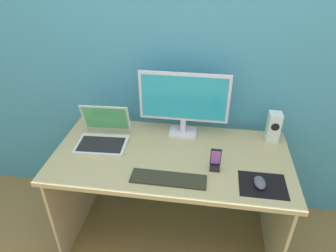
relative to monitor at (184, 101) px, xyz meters
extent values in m
plane|color=olive|center=(-0.04, -0.25, -0.96)|extent=(8.00, 8.00, 0.00)
cube|color=teal|center=(-0.04, 0.17, 0.29)|extent=(6.00, 0.04, 2.50)
cube|color=tan|center=(-0.04, -0.25, -0.26)|extent=(1.43, 0.71, 0.03)
cube|color=tan|center=(-0.72, -0.25, -0.62)|extent=(0.02, 0.67, 0.69)
cube|color=tan|center=(0.63, -0.25, -0.62)|extent=(0.02, 0.67, 0.69)
cube|color=silver|center=(0.00, 0.00, -0.24)|extent=(0.18, 0.14, 0.01)
cylinder|color=silver|center=(0.00, 0.00, -0.19)|extent=(0.04, 0.04, 0.09)
cube|color=silver|center=(0.00, 0.00, 0.02)|extent=(0.57, 0.02, 0.33)
cube|color=#26A5BF|center=(0.00, -0.01, 0.02)|extent=(0.54, 0.00, 0.29)
cube|color=silver|center=(0.58, 0.01, -0.15)|extent=(0.08, 0.08, 0.19)
cylinder|color=black|center=(0.58, -0.03, -0.12)|extent=(0.05, 0.00, 0.05)
cube|color=silver|center=(-0.49, -0.22, -0.23)|extent=(0.32, 0.24, 0.02)
cube|color=black|center=(-0.49, -0.23, -0.23)|extent=(0.29, 0.18, 0.00)
cube|color=silver|center=(-0.50, -0.08, -0.12)|extent=(0.32, 0.08, 0.21)
cube|color=#4CB266|center=(-0.50, -0.08, -0.12)|extent=(0.29, 0.07, 0.18)
cube|color=#2A2B1D|center=(-0.03, -0.47, -0.24)|extent=(0.41, 0.12, 0.01)
cube|color=black|center=(0.47, -0.44, -0.24)|extent=(0.25, 0.20, 0.00)
ellipsoid|color=#4E4B5C|center=(0.45, -0.45, -0.22)|extent=(0.07, 0.11, 0.04)
cube|color=black|center=(0.22, -0.35, -0.23)|extent=(0.06, 0.05, 0.02)
cube|color=black|center=(0.22, -0.34, -0.16)|extent=(0.06, 0.03, 0.12)
cube|color=#A559BF|center=(0.22, -0.34, -0.16)|extent=(0.05, 0.02, 0.10)
camera|label=1|loc=(0.15, -1.70, 0.88)|focal=32.40mm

